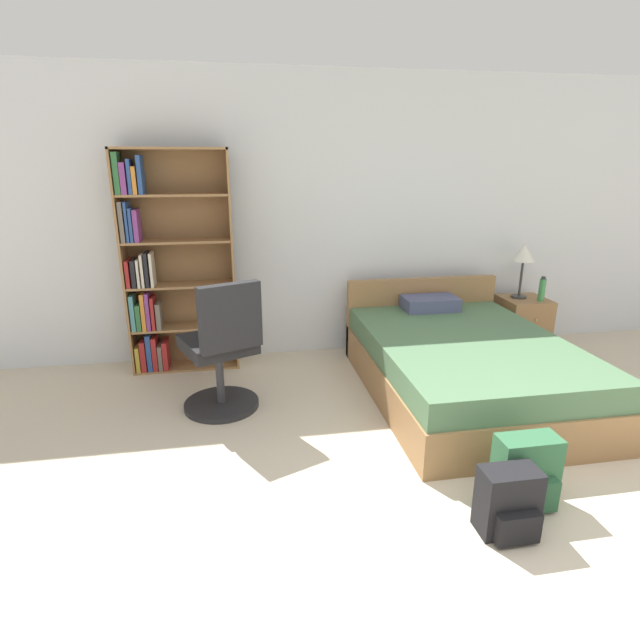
# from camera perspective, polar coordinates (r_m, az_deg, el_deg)

# --- Properties ---
(ground_plane) EXTENTS (14.00, 14.00, 0.00)m
(ground_plane) POSITION_cam_1_polar(r_m,az_deg,el_deg) (2.65, 25.51, -27.78)
(ground_plane) COLOR beige
(wall_back) EXTENTS (9.00, 0.06, 2.60)m
(wall_back) POSITION_cam_1_polar(r_m,az_deg,el_deg) (4.87, 5.51, 11.51)
(wall_back) COLOR silver
(wall_back) RESTS_ON ground_plane
(bookshelf) EXTENTS (0.94, 0.27, 1.93)m
(bookshelf) POSITION_cam_1_polar(r_m,az_deg,el_deg) (4.56, -17.27, 5.43)
(bookshelf) COLOR olive
(bookshelf) RESTS_ON ground_plane
(bed) EXTENTS (1.47, 2.08, 0.75)m
(bed) POSITION_cam_1_polar(r_m,az_deg,el_deg) (4.21, 15.83, -4.77)
(bed) COLOR olive
(bed) RESTS_ON ground_plane
(office_chair) EXTENTS (0.64, 0.69, 1.03)m
(office_chair) POSITION_cam_1_polar(r_m,az_deg,el_deg) (3.74, -11.09, -3.69)
(office_chair) COLOR #232326
(office_chair) RESTS_ON ground_plane
(nightstand) EXTENTS (0.43, 0.44, 0.52)m
(nightstand) POSITION_cam_1_polar(r_m,az_deg,el_deg) (5.41, 22.09, -0.37)
(nightstand) COLOR olive
(nightstand) RESTS_ON ground_plane
(table_lamp) EXTENTS (0.21, 0.21, 0.53)m
(table_lamp) POSITION_cam_1_polar(r_m,az_deg,el_deg) (5.27, 22.26, 6.79)
(table_lamp) COLOR #333333
(table_lamp) RESTS_ON nightstand
(water_bottle) EXTENTS (0.06, 0.06, 0.24)m
(water_bottle) POSITION_cam_1_polar(r_m,az_deg,el_deg) (5.28, 24.04, 3.21)
(water_bottle) COLOR #3F8C4C
(water_bottle) RESTS_ON nightstand
(backpack_black) EXTENTS (0.29, 0.23, 0.35)m
(backpack_black) POSITION_cam_1_polar(r_m,az_deg,el_deg) (2.85, 20.77, -19.00)
(backpack_black) COLOR black
(backpack_black) RESTS_ON ground_plane
(backpack_green) EXTENTS (0.34, 0.22, 0.40)m
(backpack_green) POSITION_cam_1_polar(r_m,az_deg,el_deg) (3.07, 22.51, -15.83)
(backpack_green) COLOR #2D603D
(backpack_green) RESTS_ON ground_plane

